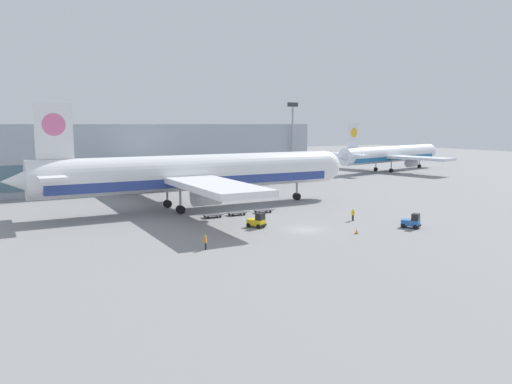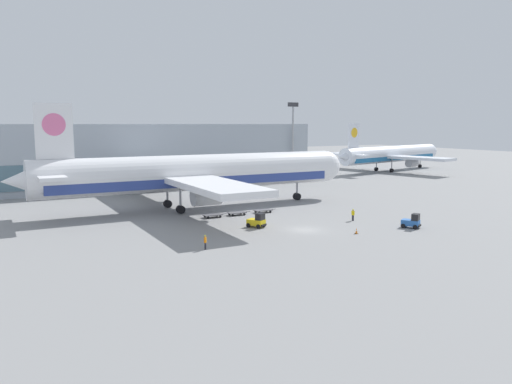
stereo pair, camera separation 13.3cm
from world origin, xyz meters
name	(u,v)px [view 1 (the left image)]	position (x,y,z in m)	size (l,w,h in m)	color
ground_plane	(305,230)	(0.00, 0.00, 0.00)	(400.00, 400.00, 0.00)	gray
terminal_building	(119,156)	(-9.70, 58.63, 6.99)	(90.00, 18.20, 14.00)	#9EA8B2
light_mast	(292,135)	(30.21, 48.76, 11.35)	(2.80, 0.50, 19.18)	#9EA0A5
airplane_main	(193,174)	(-6.73, 22.81, 5.84)	(58.07, 48.13, 17.00)	white
airplane_distant	(389,155)	(69.99, 56.36, 4.87)	(47.85, 40.52, 14.17)	silver
baggage_tug_foreground	(412,222)	(13.35, -6.12, 0.88)	(2.52, 2.82, 2.00)	#2D66B7
baggage_tug_mid	(257,221)	(-4.82, 4.52, 0.88)	(2.49, 2.81, 2.00)	yellow
baggage_dolly_lead	(213,215)	(-7.15, 14.08, 0.39)	(3.73, 1.62, 0.48)	#56565B
baggage_dolly_second	(237,213)	(-3.07, 14.01, 0.39)	(3.73, 1.62, 0.48)	#56565B
baggage_dolly_third	(263,210)	(1.61, 13.98, 0.39)	(3.73, 1.62, 0.48)	#56565B
ground_crew_near	(353,214)	(9.71, 1.76, 1.02)	(0.28, 0.56, 1.74)	black
ground_crew_far	(206,241)	(-15.90, -3.17, 0.97)	(0.39, 0.47, 1.67)	black
traffic_cone_near	(357,231)	(4.35, -5.27, 0.37)	(0.40, 0.40, 0.76)	black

